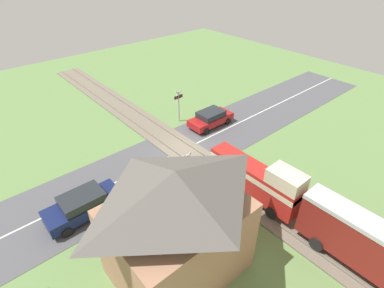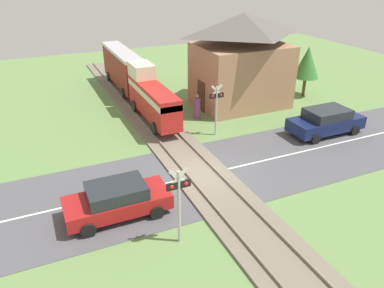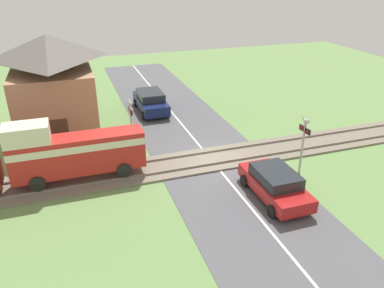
{
  "view_description": "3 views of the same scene",
  "coord_description": "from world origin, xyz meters",
  "views": [
    {
      "loc": [
        12.45,
        15.61,
        13.99
      ],
      "look_at": [
        0.0,
        1.17,
        1.2
      ],
      "focal_mm": 28.0,
      "sensor_mm": 36.0,
      "label": 1
    },
    {
      "loc": [
        -6.88,
        -14.22,
        9.5
      ],
      "look_at": [
        0.0,
        1.17,
        1.2
      ],
      "focal_mm": 35.0,
      "sensor_mm": 36.0,
      "label": 2
    },
    {
      "loc": [
        -17.59,
        7.13,
        9.98
      ],
      "look_at": [
        0.0,
        1.17,
        1.2
      ],
      "focal_mm": 35.0,
      "sensor_mm": 36.0,
      "label": 3
    }
  ],
  "objects": [
    {
      "name": "ground_plane",
      "position": [
        0.0,
        0.0,
        0.0
      ],
      "size": [
        60.0,
        60.0,
        0.0
      ],
      "primitive_type": "plane",
      "color": "#66894C"
    },
    {
      "name": "road_surface",
      "position": [
        0.0,
        0.0,
        0.01
      ],
      "size": [
        48.0,
        6.4,
        0.02
      ],
      "color": "#515156",
      "rests_on": "ground_plane"
    },
    {
      "name": "track_bed",
      "position": [
        0.0,
        0.0,
        0.07
      ],
      "size": [
        2.8,
        48.0,
        0.24
      ],
      "color": "#756B5B",
      "rests_on": "ground_plane"
    },
    {
      "name": "car_near_crossing",
      "position": [
        -4.5,
        -1.44,
        0.76
      ],
      "size": [
        4.25,
        1.98,
        1.44
      ],
      "color": "#A81919",
      "rests_on": "ground_plane"
    },
    {
      "name": "car_far_side",
      "position": [
        8.95,
        1.44,
        0.83
      ],
      "size": [
        4.59,
        2.06,
        1.58
      ],
      "color": "#141E4C",
      "rests_on": "ground_plane"
    },
    {
      "name": "crossing_signal_west_approach",
      "position": [
        -2.81,
        -3.97,
        2.02
      ],
      "size": [
        0.9,
        0.18,
        3.15
      ],
      "color": "#B7B7B7",
      "rests_on": "ground_plane"
    },
    {
      "name": "crossing_signal_east_approach",
      "position": [
        2.81,
        3.97,
        2.02
      ],
      "size": [
        0.9,
        0.18,
        3.15
      ],
      "color": "#B7B7B7",
      "rests_on": "ground_plane"
    },
    {
      "name": "station_building",
      "position": [
        6.86,
        8.07,
        3.12
      ],
      "size": [
        6.6,
        5.12,
        6.39
      ],
      "color": "#AD7A5B",
      "rests_on": "ground_plane"
    },
    {
      "name": "pedestrian_by_station",
      "position": [
        2.9,
        6.8,
        0.77
      ],
      "size": [
        0.42,
        0.42,
        1.69
      ],
      "color": "#7F3D84",
      "rests_on": "ground_plane"
    },
    {
      "name": "tree_by_station",
      "position": [
        12.42,
        7.69,
        2.6
      ],
      "size": [
        1.93,
        1.93,
        3.77
      ],
      "color": "brown",
      "rests_on": "ground_plane"
    }
  ]
}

